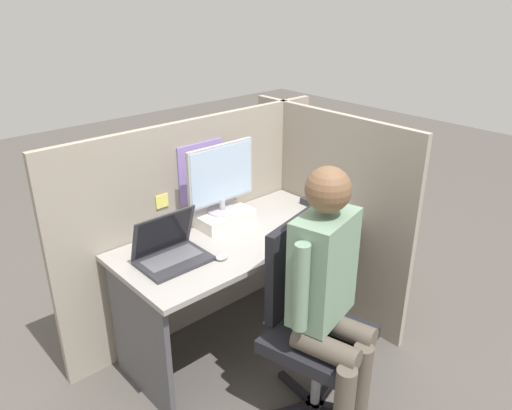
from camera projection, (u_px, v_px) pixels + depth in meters
ground_plane at (274, 368)px, 2.91m from camera, size 12.00×12.00×0.00m
cubicle_panel_back at (200, 225)px, 3.10m from camera, size 1.88×0.05×1.35m
cubicle_panel_right at (327, 214)px, 3.26m from camera, size 0.04×1.29×1.35m
desk at (236, 265)px, 2.91m from camera, size 1.38×0.66×0.74m
paper_box at (223, 217)px, 2.98m from camera, size 0.34×0.23×0.08m
monitor at (221, 177)px, 2.88m from camera, size 0.46×0.19×0.41m
laptop at (171, 252)px, 2.57m from camera, size 0.36×0.26×0.26m
mouse at (222, 257)px, 2.60m from camera, size 0.07×0.06×0.03m
stapler at (310, 203)px, 3.22m from camera, size 0.05×0.14×0.04m
carrot_toy at (285, 235)px, 2.80m from camera, size 0.05×0.12×0.05m
office_chair at (308, 316)px, 2.52m from camera, size 0.56×0.61×0.99m
person at (329, 286)px, 2.28m from camera, size 0.47×0.48×1.35m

